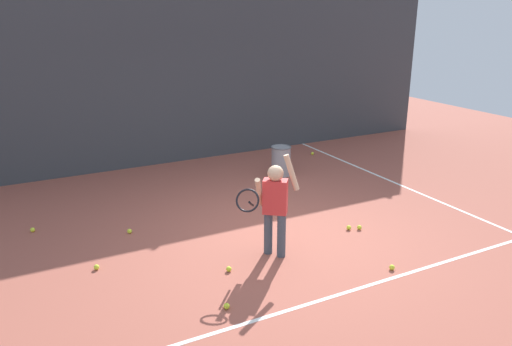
# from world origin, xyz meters

# --- Properties ---
(ground_plane) EXTENTS (20.00, 20.00, 0.00)m
(ground_plane) POSITION_xyz_m (0.00, 0.00, 0.00)
(ground_plane) COLOR #9E5142
(court_line_baseline) EXTENTS (9.00, 0.05, 0.00)m
(court_line_baseline) POSITION_xyz_m (0.00, -1.58, 0.00)
(court_line_baseline) COLOR white
(court_line_baseline) RESTS_ON ground
(court_line_sideline) EXTENTS (0.05, 9.00, 0.00)m
(court_line_sideline) POSITION_xyz_m (3.03, 1.00, 0.00)
(court_line_sideline) COLOR white
(court_line_sideline) RESTS_ON ground
(back_fence_windscreen) EXTENTS (12.47, 0.08, 3.91)m
(back_fence_windscreen) POSITION_xyz_m (0.00, 4.15, 1.95)
(back_fence_windscreen) COLOR #383D42
(back_fence_windscreen) RESTS_ON ground
(fence_post_1) EXTENTS (0.09, 0.09, 4.06)m
(fence_post_1) POSITION_xyz_m (-2.03, 4.21, 2.03)
(fence_post_1) COLOR slate
(fence_post_1) RESTS_ON ground
(fence_post_2) EXTENTS (0.09, 0.09, 4.06)m
(fence_post_2) POSITION_xyz_m (2.03, 4.21, 2.03)
(fence_post_2) COLOR slate
(fence_post_2) RESTS_ON ground
(fence_post_3) EXTENTS (0.09, 0.09, 4.06)m
(fence_post_3) POSITION_xyz_m (6.09, 4.21, 2.03)
(fence_post_3) COLOR slate
(fence_post_3) RESTS_ON ground
(tennis_player) EXTENTS (0.89, 0.51, 1.35)m
(tennis_player) POSITION_xyz_m (-0.32, -0.42, 0.73)
(tennis_player) COLOR #3F4C59
(tennis_player) RESTS_ON ground
(ball_hopper) EXTENTS (0.38, 0.38, 0.56)m
(ball_hopper) POSITION_xyz_m (1.41, 2.36, 0.29)
(ball_hopper) COLOR gray
(ball_hopper) RESTS_ON ground
(tennis_ball_0) EXTENTS (0.07, 0.07, 0.07)m
(tennis_ball_0) POSITION_xyz_m (0.77, -1.43, 0.03)
(tennis_ball_0) COLOR #CCE033
(tennis_ball_0) RESTS_ON ground
(tennis_ball_1) EXTENTS (0.07, 0.07, 0.07)m
(tennis_ball_1) POSITION_xyz_m (1.16, -0.31, 0.03)
(tennis_ball_1) COLOR #CCE033
(tennis_ball_1) RESTS_ON ground
(tennis_ball_2) EXTENTS (0.07, 0.07, 0.07)m
(tennis_ball_2) POSITION_xyz_m (-1.36, -1.26, 0.03)
(tennis_ball_2) COLOR #CCE033
(tennis_ball_2) RESTS_ON ground
(tennis_ball_3) EXTENTS (0.07, 0.07, 0.07)m
(tennis_ball_3) POSITION_xyz_m (-3.02, 1.77, 0.03)
(tennis_ball_3) COLOR #CCE033
(tennis_ball_3) RESTS_ON ground
(tennis_ball_4) EXTENTS (0.07, 0.07, 0.07)m
(tennis_ball_4) POSITION_xyz_m (2.71, 3.22, 0.03)
(tennis_ball_4) COLOR #CCE033
(tennis_ball_4) RESTS_ON ground
(tennis_ball_5) EXTENTS (0.07, 0.07, 0.07)m
(tennis_ball_5) POSITION_xyz_m (1.02, -0.25, 0.03)
(tennis_ball_5) COLOR #CCE033
(tennis_ball_5) RESTS_ON ground
(tennis_ball_6) EXTENTS (0.07, 0.07, 0.07)m
(tennis_ball_6) POSITION_xyz_m (-1.01, -0.55, 0.03)
(tennis_ball_6) COLOR #CCE033
(tennis_ball_6) RESTS_ON ground
(tennis_ball_7) EXTENTS (0.07, 0.07, 0.07)m
(tennis_ball_7) POSITION_xyz_m (-2.42, 0.24, 0.03)
(tennis_ball_7) COLOR #CCE033
(tennis_ball_7) RESTS_ON ground
(tennis_ball_8) EXTENTS (0.07, 0.07, 0.07)m
(tennis_ball_8) POSITION_xyz_m (-1.81, 1.09, 0.03)
(tennis_ball_8) COLOR #CCE033
(tennis_ball_8) RESTS_ON ground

